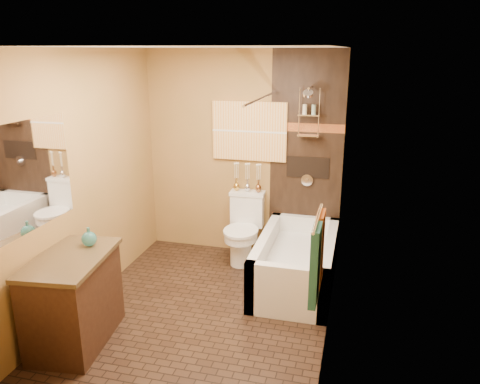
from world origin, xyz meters
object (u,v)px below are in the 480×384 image
(sunset_painting, at_px, (249,131))
(toilet, at_px, (244,228))
(vanity, at_px, (74,299))
(bathtub, at_px, (296,266))

(sunset_painting, bearing_deg, toilet, -90.00)
(toilet, height_order, vanity, toilet)
(bathtub, bearing_deg, vanity, -138.50)
(sunset_painting, xyz_separation_m, bathtub, (0.71, -0.73, -1.33))
(sunset_painting, height_order, toilet, sunset_painting)
(sunset_painting, height_order, vanity, sunset_painting)
(sunset_painting, distance_m, vanity, 2.72)
(bathtub, distance_m, vanity, 2.31)
(toilet, bearing_deg, vanity, -120.01)
(bathtub, xyz_separation_m, toilet, (-0.71, 0.45, 0.20))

